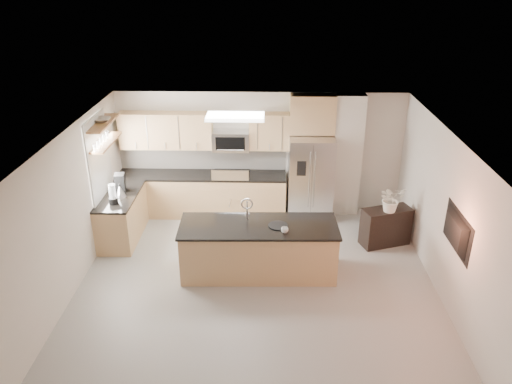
{
  "coord_description": "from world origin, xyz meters",
  "views": [
    {
      "loc": [
        0.18,
        -6.74,
        4.96
      ],
      "look_at": [
        -0.03,
        1.3,
        1.27
      ],
      "focal_mm": 35.0,
      "sensor_mm": 36.0,
      "label": 1
    }
  ],
  "objects_px": {
    "refrigerator": "(310,178)",
    "credenza": "(386,227)",
    "range": "(232,194)",
    "platter": "(278,226)",
    "flower_vase": "(392,193)",
    "television": "(452,231)",
    "microwave": "(231,141)",
    "island": "(259,249)",
    "cup": "(285,230)",
    "bowl": "(102,119)",
    "blender": "(113,195)",
    "kettle": "(120,191)",
    "coffee_maker": "(120,183)"
  },
  "relations": [
    {
      "from": "platter",
      "to": "television",
      "type": "xyz_separation_m",
      "value": [
        2.56,
        -0.87,
        0.41
      ]
    },
    {
      "from": "blender",
      "to": "flower_vase",
      "type": "distance_m",
      "value": 5.15
    },
    {
      "from": "coffee_maker",
      "to": "bowl",
      "type": "height_order",
      "value": "bowl"
    },
    {
      "from": "flower_vase",
      "to": "television",
      "type": "xyz_separation_m",
      "value": [
        0.44,
        -1.86,
        0.23
      ]
    },
    {
      "from": "bowl",
      "to": "television",
      "type": "distance_m",
      "value": 6.24
    },
    {
      "from": "cup",
      "to": "flower_vase",
      "type": "xyz_separation_m",
      "value": [
        2.01,
        1.22,
        0.14
      ]
    },
    {
      "from": "kettle",
      "to": "flower_vase",
      "type": "xyz_separation_m",
      "value": [
        5.09,
        -0.12,
        0.09
      ]
    },
    {
      "from": "range",
      "to": "microwave",
      "type": "distance_m",
      "value": 1.16
    },
    {
      "from": "microwave",
      "to": "television",
      "type": "xyz_separation_m",
      "value": [
        3.51,
        -3.24,
        -0.28
      ]
    },
    {
      "from": "television",
      "to": "flower_vase",
      "type": "bearing_deg",
      "value": 13.39
    },
    {
      "from": "refrigerator",
      "to": "flower_vase",
      "type": "distance_m",
      "value": 1.87
    },
    {
      "from": "microwave",
      "to": "television",
      "type": "relative_size",
      "value": 0.71
    },
    {
      "from": "bowl",
      "to": "television",
      "type": "xyz_separation_m",
      "value": [
        5.76,
        -2.17,
        -1.03
      ]
    },
    {
      "from": "credenza",
      "to": "flower_vase",
      "type": "bearing_deg",
      "value": -93.13
    },
    {
      "from": "platter",
      "to": "flower_vase",
      "type": "xyz_separation_m",
      "value": [
        2.11,
        0.99,
        0.18
      ]
    },
    {
      "from": "microwave",
      "to": "island",
      "type": "distance_m",
      "value": 2.7
    },
    {
      "from": "island",
      "to": "range",
      "type": "bearing_deg",
      "value": 104.22
    },
    {
      "from": "range",
      "to": "credenza",
      "type": "distance_m",
      "value": 3.27
    },
    {
      "from": "blender",
      "to": "kettle",
      "type": "relative_size",
      "value": 1.45
    },
    {
      "from": "island",
      "to": "cup",
      "type": "xyz_separation_m",
      "value": [
        0.43,
        -0.25,
        0.51
      ]
    },
    {
      "from": "credenza",
      "to": "bowl",
      "type": "distance_m",
      "value": 5.67
    },
    {
      "from": "range",
      "to": "cup",
      "type": "height_order",
      "value": "range"
    },
    {
      "from": "kettle",
      "to": "television",
      "type": "relative_size",
      "value": 0.25
    },
    {
      "from": "flower_vase",
      "to": "island",
      "type": "bearing_deg",
      "value": -158.37
    },
    {
      "from": "refrigerator",
      "to": "credenza",
      "type": "bearing_deg",
      "value": -39.4
    },
    {
      "from": "microwave",
      "to": "bowl",
      "type": "bearing_deg",
      "value": -154.42
    },
    {
      "from": "credenza",
      "to": "platter",
      "type": "relative_size",
      "value": 2.75
    },
    {
      "from": "bowl",
      "to": "microwave",
      "type": "bearing_deg",
      "value": 25.58
    },
    {
      "from": "microwave",
      "to": "kettle",
      "type": "xyz_separation_m",
      "value": [
        -2.02,
        -1.27,
        -0.59
      ]
    },
    {
      "from": "blender",
      "to": "television",
      "type": "xyz_separation_m",
      "value": [
        5.58,
        -1.68,
        0.26
      ]
    },
    {
      "from": "blender",
      "to": "bowl",
      "type": "bearing_deg",
      "value": 109.89
    },
    {
      "from": "island",
      "to": "coffee_maker",
      "type": "distance_m",
      "value": 3.1
    },
    {
      "from": "cup",
      "to": "platter",
      "type": "distance_m",
      "value": 0.25
    },
    {
      "from": "range",
      "to": "platter",
      "type": "height_order",
      "value": "range"
    },
    {
      "from": "cup",
      "to": "flower_vase",
      "type": "relative_size",
      "value": 0.16
    },
    {
      "from": "cup",
      "to": "blender",
      "type": "height_order",
      "value": "blender"
    },
    {
      "from": "refrigerator",
      "to": "island",
      "type": "distance_m",
      "value": 2.45
    },
    {
      "from": "range",
      "to": "refrigerator",
      "type": "bearing_deg",
      "value": -1.6
    },
    {
      "from": "range",
      "to": "refrigerator",
      "type": "relative_size",
      "value": 0.64
    },
    {
      "from": "island",
      "to": "platter",
      "type": "bearing_deg",
      "value": -5.0
    },
    {
      "from": "cup",
      "to": "bowl",
      "type": "height_order",
      "value": "bowl"
    },
    {
      "from": "refrigerator",
      "to": "coffee_maker",
      "type": "height_order",
      "value": "refrigerator"
    },
    {
      "from": "range",
      "to": "coffee_maker",
      "type": "xyz_separation_m",
      "value": [
        -2.09,
        -0.88,
        0.62
      ]
    },
    {
      "from": "blender",
      "to": "flower_vase",
      "type": "bearing_deg",
      "value": 1.95
    },
    {
      "from": "television",
      "to": "refrigerator",
      "type": "bearing_deg",
      "value": 31.04
    },
    {
      "from": "credenza",
      "to": "cup",
      "type": "bearing_deg",
      "value": -166.13
    },
    {
      "from": "range",
      "to": "television",
      "type": "relative_size",
      "value": 1.06
    },
    {
      "from": "microwave",
      "to": "refrigerator",
      "type": "relative_size",
      "value": 0.43
    },
    {
      "from": "platter",
      "to": "flower_vase",
      "type": "bearing_deg",
      "value": 25.07
    },
    {
      "from": "platter",
      "to": "bowl",
      "type": "height_order",
      "value": "bowl"
    }
  ]
}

